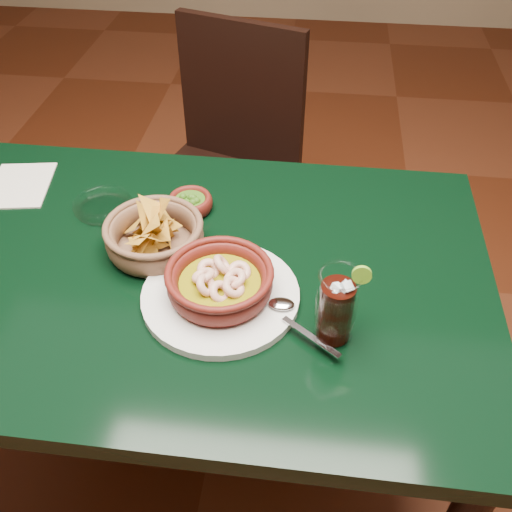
# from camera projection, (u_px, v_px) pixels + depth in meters

# --- Properties ---
(ground) EXTENTS (7.00, 7.00, 0.00)m
(ground) POSITION_uv_depth(u_px,v_px,m) (208.00, 457.00, 1.63)
(ground) COLOR #471C0C
(ground) RESTS_ON ground
(dining_table) EXTENTS (1.20, 0.80, 0.75)m
(dining_table) POSITION_uv_depth(u_px,v_px,m) (191.00, 300.00, 1.20)
(dining_table) COLOR black
(dining_table) RESTS_ON ground
(dining_chair) EXTENTS (0.54, 0.54, 0.94)m
(dining_chair) POSITION_uv_depth(u_px,v_px,m) (225.00, 168.00, 1.81)
(dining_chair) COLOR black
(dining_chair) RESTS_ON ground
(shrimp_plate) EXTENTS (0.37, 0.29, 0.08)m
(shrimp_plate) POSITION_uv_depth(u_px,v_px,m) (220.00, 285.00, 1.04)
(shrimp_plate) COLOR silver
(shrimp_plate) RESTS_ON dining_table
(chip_basket) EXTENTS (0.23, 0.23, 0.15)m
(chip_basket) POSITION_uv_depth(u_px,v_px,m) (154.00, 236.00, 1.14)
(chip_basket) COLOR brown
(chip_basket) RESTS_ON dining_table
(guacamole_ramekin) EXTENTS (0.12, 0.12, 0.04)m
(guacamole_ramekin) POSITION_uv_depth(u_px,v_px,m) (190.00, 203.00, 1.25)
(guacamole_ramekin) COLOR #51140F
(guacamole_ramekin) RESTS_ON dining_table
(cola_drink) EXTENTS (0.15, 0.15, 0.17)m
(cola_drink) POSITION_uv_depth(u_px,v_px,m) (336.00, 307.00, 0.95)
(cola_drink) COLOR white
(cola_drink) RESTS_ON dining_table
(glass_ashtray) EXTENTS (0.14, 0.14, 0.03)m
(glass_ashtray) POSITION_uv_depth(u_px,v_px,m) (103.00, 205.00, 1.25)
(glass_ashtray) COLOR white
(glass_ashtray) RESTS_ON dining_table
(paper_menu) EXTENTS (0.16, 0.20, 0.00)m
(paper_menu) POSITION_uv_depth(u_px,v_px,m) (20.00, 185.00, 1.33)
(paper_menu) COLOR beige
(paper_menu) RESTS_ON dining_table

